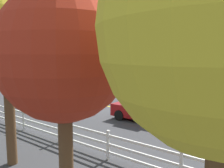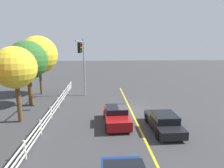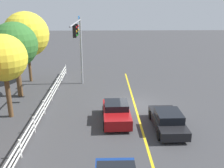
# 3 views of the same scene
# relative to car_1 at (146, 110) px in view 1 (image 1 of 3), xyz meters

# --- Properties ---
(ground_plane) EXTENTS (120.00, 120.00, 0.00)m
(ground_plane) POSITION_rel_car_1_xyz_m (2.88, -1.71, -0.69)
(ground_plane) COLOR #38383A
(lane_center_stripe) EXTENTS (28.00, 0.16, 0.01)m
(lane_center_stripe) POSITION_rel_car_1_xyz_m (-1.12, -1.71, -0.68)
(lane_center_stripe) COLOR gold
(lane_center_stripe) RESTS_ON ground_plane
(signal_assembly) EXTENTS (7.88, 0.38, 7.11)m
(signal_assembly) POSITION_rel_car_1_xyz_m (6.90, 3.25, 4.34)
(signal_assembly) COLOR gray
(signal_assembly) RESTS_ON ground_plane
(car_1) EXTENTS (4.09, 2.07, 1.42)m
(car_1) POSITION_rel_car_1_xyz_m (0.00, 0.00, 0.00)
(car_1) COLOR maroon
(car_1) RESTS_ON ground_plane
(car_2) EXTENTS (4.46, 1.99, 1.34)m
(car_2) POSITION_rel_car_1_xyz_m (-1.30, -3.47, -0.04)
(car_2) COLOR black
(car_2) RESTS_ON ground_plane
(white_rail_fence) EXTENTS (26.10, 0.10, 1.15)m
(white_rail_fence) POSITION_rel_car_1_xyz_m (-0.12, 5.58, -0.08)
(white_rail_fence) COLOR white
(white_rail_fence) RESTS_ON ground_plane
(tree_0) EXTENTS (2.95, 2.95, 5.48)m
(tree_0) POSITION_rel_car_1_xyz_m (-3.01, 8.91, 3.29)
(tree_0) COLOR brown
(tree_0) RESTS_ON ground_plane
(tree_5) EXTENTS (3.38, 3.38, 6.28)m
(tree_5) POSITION_rel_car_1_xyz_m (1.00, 8.04, 3.88)
(tree_5) COLOR brown
(tree_5) RESTS_ON ground_plane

